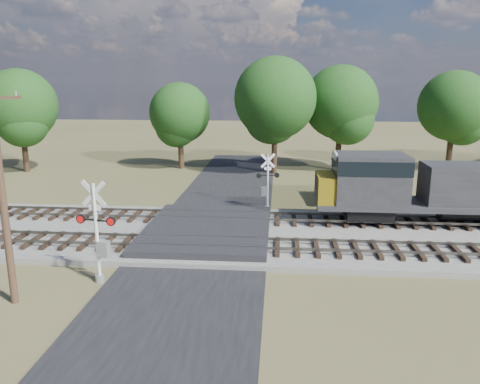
{
  "coord_description": "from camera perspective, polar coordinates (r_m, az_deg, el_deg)",
  "views": [
    {
      "loc": [
        3.97,
        -24.78,
        8.7
      ],
      "look_at": [
        1.74,
        2.0,
        2.29
      ],
      "focal_mm": 35.0,
      "sensor_mm": 36.0,
      "label": 1
    }
  ],
  "objects": [
    {
      "name": "road",
      "position": [
        26.55,
        -4.11,
        -5.65
      ],
      "size": [
        7.0,
        60.0,
        0.08
      ],
      "primitive_type": "cube",
      "color": "black",
      "rests_on": "ground"
    },
    {
      "name": "track_near",
      "position": [
        24.26,
        2.5,
        -6.57
      ],
      "size": [
        140.0,
        2.6,
        0.33
      ],
      "color": "black",
      "rests_on": "ballast_bed"
    },
    {
      "name": "crossing_panel",
      "position": [
        26.93,
        -3.96,
        -4.75
      ],
      "size": [
        7.0,
        9.0,
        0.62
      ],
      "primitive_type": "cube",
      "color": "#262628",
      "rests_on": "ground"
    },
    {
      "name": "utility_pole",
      "position": [
        19.95,
        -27.05,
        0.06
      ],
      "size": [
        2.03,
        0.83,
        8.67
      ],
      "rotation": [
        0.0,
        0.0,
        0.35
      ],
      "color": "#3B291B",
      "rests_on": "ground"
    },
    {
      "name": "crossing_signal_near",
      "position": [
        21.3,
        -16.8,
        -5.73
      ],
      "size": [
        1.85,
        0.46,
        4.61
      ],
      "rotation": [
        0.0,
        0.0,
        -0.17
      ],
      "color": "silver",
      "rests_on": "ground"
    },
    {
      "name": "equipment_shed",
      "position": [
        34.67,
        15.39,
        1.07
      ],
      "size": [
        4.98,
        4.98,
        3.11
      ],
      "rotation": [
        0.0,
        0.0,
        0.1
      ],
      "color": "#4D3021",
      "rests_on": "ground"
    },
    {
      "name": "treeline",
      "position": [
        45.8,
        9.59,
        10.68
      ],
      "size": [
        82.31,
        11.38,
        11.71
      ],
      "color": "black",
      "rests_on": "ground"
    },
    {
      "name": "track_far",
      "position": [
        29.01,
        2.9,
        -3.2
      ],
      "size": [
        140.0,
        2.6,
        0.33
      ],
      "color": "black",
      "rests_on": "ballast_bed"
    },
    {
      "name": "crossing_signal_far",
      "position": [
        31.88,
        3.24,
        0.62
      ],
      "size": [
        1.58,
        0.45,
        3.96
      ],
      "rotation": [
        0.0,
        0.0,
        3.35
      ],
      "color": "silver",
      "rests_on": "ground"
    },
    {
      "name": "ballast_bed",
      "position": [
        27.36,
        17.32,
        -5.42
      ],
      "size": [
        140.0,
        10.0,
        0.3
      ],
      "primitive_type": "cube",
      "color": "gray",
      "rests_on": "ground"
    },
    {
      "name": "ground",
      "position": [
        26.56,
        -4.11,
        -5.73
      ],
      "size": [
        160.0,
        160.0,
        0.0
      ],
      "primitive_type": "plane",
      "color": "#4B4A28",
      "rests_on": "ground"
    }
  ]
}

